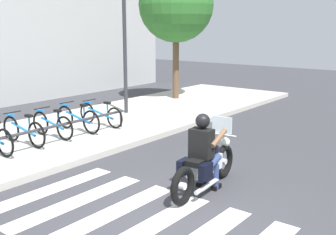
{
  "coord_description": "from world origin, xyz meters",
  "views": [
    {
      "loc": [
        -5.02,
        -3.78,
        2.96
      ],
      "look_at": [
        2.43,
        2.03,
        0.88
      ],
      "focal_mm": 44.94,
      "sensor_mm": 36.0,
      "label": 1
    }
  ],
  "objects_px": {
    "bike_rack": "(21,135)",
    "tree_near_rack": "(176,5)",
    "bicycle_4": "(23,131)",
    "motorcycle": "(205,166)",
    "bicycle_7": "(101,114)",
    "bicycle_5": "(52,125)",
    "rider": "(204,147)",
    "bicycle_6": "(78,119)",
    "street_lamp": "(125,36)"
  },
  "relations": [
    {
      "from": "motorcycle",
      "to": "rider",
      "type": "bearing_deg",
      "value": -177.83
    },
    {
      "from": "bicycle_4",
      "to": "bicycle_7",
      "type": "bearing_deg",
      "value": 0.03
    },
    {
      "from": "bicycle_5",
      "to": "tree_near_rack",
      "type": "relative_size",
      "value": 0.31
    },
    {
      "from": "bicycle_5",
      "to": "bicycle_6",
      "type": "relative_size",
      "value": 0.94
    },
    {
      "from": "bicycle_5",
      "to": "bicycle_7",
      "type": "xyz_separation_m",
      "value": [
        1.66,
        0.0,
        -0.01
      ]
    },
    {
      "from": "bicycle_4",
      "to": "bike_rack",
      "type": "height_order",
      "value": "bicycle_4"
    },
    {
      "from": "bicycle_4",
      "to": "tree_near_rack",
      "type": "xyz_separation_m",
      "value": [
        7.53,
        1.11,
        3.19
      ]
    },
    {
      "from": "bike_rack",
      "to": "street_lamp",
      "type": "distance_m",
      "value": 5.28
    },
    {
      "from": "bicycle_4",
      "to": "bike_rack",
      "type": "bearing_deg",
      "value": -126.84
    },
    {
      "from": "rider",
      "to": "bike_rack",
      "type": "xyz_separation_m",
      "value": [
        -0.95,
        4.22,
        -0.26
      ]
    },
    {
      "from": "street_lamp",
      "to": "rider",
      "type": "bearing_deg",
      "value": -124.42
    },
    {
      "from": "bicycle_4",
      "to": "bicycle_7",
      "type": "xyz_separation_m",
      "value": [
        2.49,
        0.0,
        -0.02
      ]
    },
    {
      "from": "bike_rack",
      "to": "tree_near_rack",
      "type": "bearing_deg",
      "value": 11.85
    },
    {
      "from": "bicycle_5",
      "to": "motorcycle",
      "type": "bearing_deg",
      "value": -92.66
    },
    {
      "from": "bicycle_7",
      "to": "tree_near_rack",
      "type": "xyz_separation_m",
      "value": [
        5.04,
        1.11,
        3.21
      ]
    },
    {
      "from": "motorcycle",
      "to": "tree_near_rack",
      "type": "xyz_separation_m",
      "value": [
        6.92,
        5.88,
        3.23
      ]
    },
    {
      "from": "bicycle_4",
      "to": "bike_rack",
      "type": "relative_size",
      "value": 0.26
    },
    {
      "from": "bicycle_7",
      "to": "bike_rack",
      "type": "bearing_deg",
      "value": -169.18
    },
    {
      "from": "bicycle_4",
      "to": "bicycle_6",
      "type": "height_order",
      "value": "bicycle_6"
    },
    {
      "from": "motorcycle",
      "to": "street_lamp",
      "type": "relative_size",
      "value": 0.51
    },
    {
      "from": "bicycle_4",
      "to": "bicycle_5",
      "type": "distance_m",
      "value": 0.83
    },
    {
      "from": "rider",
      "to": "motorcycle",
      "type": "bearing_deg",
      "value": 2.17
    },
    {
      "from": "motorcycle",
      "to": "bicycle_4",
      "type": "height_order",
      "value": "motorcycle"
    },
    {
      "from": "bicycle_4",
      "to": "bicycle_5",
      "type": "xyz_separation_m",
      "value": [
        0.83,
        0.0,
        -0.01
      ]
    },
    {
      "from": "bicycle_5",
      "to": "bike_rack",
      "type": "distance_m",
      "value": 1.37
    },
    {
      "from": "bicycle_4",
      "to": "bike_rack",
      "type": "xyz_separation_m",
      "value": [
        -0.42,
        -0.55,
        0.08
      ]
    },
    {
      "from": "tree_near_rack",
      "to": "bicycle_4",
      "type": "bearing_deg",
      "value": -171.6
    },
    {
      "from": "bike_rack",
      "to": "tree_near_rack",
      "type": "xyz_separation_m",
      "value": [
        7.94,
        1.67,
        3.12
      ]
    },
    {
      "from": "rider",
      "to": "bicycle_4",
      "type": "bearing_deg",
      "value": 96.37
    },
    {
      "from": "bicycle_4",
      "to": "bicycle_7",
      "type": "height_order",
      "value": "bicycle_4"
    },
    {
      "from": "bicycle_6",
      "to": "bicycle_5",
      "type": "bearing_deg",
      "value": 179.99
    },
    {
      "from": "bicycle_7",
      "to": "street_lamp",
      "type": "relative_size",
      "value": 0.39
    },
    {
      "from": "tree_near_rack",
      "to": "bicycle_5",
      "type": "bearing_deg",
      "value": -170.57
    },
    {
      "from": "motorcycle",
      "to": "bicycle_6",
      "type": "relative_size",
      "value": 1.33
    },
    {
      "from": "rider",
      "to": "street_lamp",
      "type": "distance_m",
      "value": 6.88
    },
    {
      "from": "bicycle_6",
      "to": "tree_near_rack",
      "type": "relative_size",
      "value": 0.33
    },
    {
      "from": "bicycle_7",
      "to": "tree_near_rack",
      "type": "height_order",
      "value": "tree_near_rack"
    },
    {
      "from": "rider",
      "to": "tree_near_rack",
      "type": "height_order",
      "value": "tree_near_rack"
    },
    {
      "from": "bicycle_6",
      "to": "street_lamp",
      "type": "height_order",
      "value": "street_lamp"
    },
    {
      "from": "rider",
      "to": "bike_rack",
      "type": "height_order",
      "value": "rider"
    },
    {
      "from": "motorcycle",
      "to": "bicycle_4",
      "type": "distance_m",
      "value": 4.81
    },
    {
      "from": "bicycle_7",
      "to": "street_lamp",
      "type": "xyz_separation_m",
      "value": [
        1.8,
        0.71,
        2.14
      ]
    },
    {
      "from": "street_lamp",
      "to": "bicycle_6",
      "type": "bearing_deg",
      "value": -164.84
    },
    {
      "from": "bicycle_7",
      "to": "rider",
      "type": "bearing_deg",
      "value": -112.32
    },
    {
      "from": "bicycle_5",
      "to": "bicycle_7",
      "type": "bearing_deg",
      "value": 0.05
    },
    {
      "from": "rider",
      "to": "bicycle_6",
      "type": "distance_m",
      "value": 4.91
    },
    {
      "from": "bicycle_6",
      "to": "tree_near_rack",
      "type": "bearing_deg",
      "value": 10.73
    },
    {
      "from": "bicycle_5",
      "to": "bicycle_7",
      "type": "relative_size",
      "value": 0.93
    },
    {
      "from": "bicycle_4",
      "to": "street_lamp",
      "type": "xyz_separation_m",
      "value": [
        4.29,
        0.71,
        2.12
      ]
    },
    {
      "from": "bicycle_4",
      "to": "bicycle_6",
      "type": "relative_size",
      "value": 0.98
    }
  ]
}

